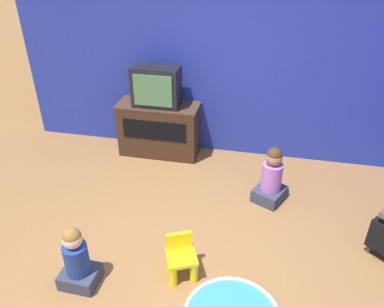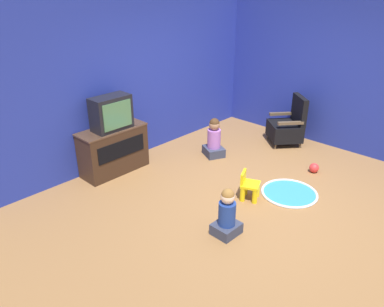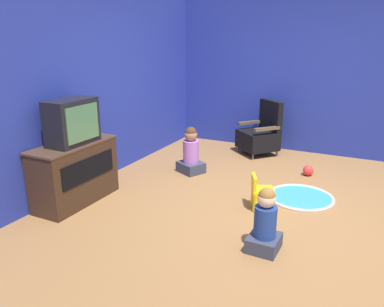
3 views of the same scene
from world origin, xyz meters
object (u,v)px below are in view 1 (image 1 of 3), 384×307
television (156,86)px  child_watching_left (271,178)px  yellow_kid_chair (181,259)px  child_watching_center (77,260)px  tv_cabinet (159,128)px

television → child_watching_left: 1.90m
yellow_kid_chair → child_watching_center: child_watching_center is taller
tv_cabinet → child_watching_left: tv_cabinet is taller
child_watching_center → television: bearing=90.0°
yellow_kid_chair → child_watching_left: (0.76, 1.32, 0.12)m
yellow_kid_chair → child_watching_center: (-0.88, -0.29, 0.09)m
television → child_watching_center: bearing=-91.3°
child_watching_center → child_watching_left: bearing=45.8°
television → yellow_kid_chair: bearing=-68.4°
tv_cabinet → yellow_kid_chair: size_ratio=2.66×
tv_cabinet → child_watching_center: bearing=-91.3°
television → child_watching_left: bearing=-25.6°
television → tv_cabinet: bearing=90.0°
tv_cabinet → child_watching_left: (1.58, -0.80, -0.08)m
tv_cabinet → television: (-0.00, -0.04, 0.63)m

